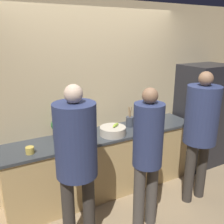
% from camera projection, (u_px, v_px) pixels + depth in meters
% --- Properties ---
extents(ground_plane, '(14.00, 14.00, 0.00)m').
position_uv_depth(ground_plane, '(117.00, 202.00, 3.36)').
color(ground_plane, '#9E8460').
extents(wall_back, '(5.20, 0.06, 2.60)m').
position_uv_depth(wall_back, '(95.00, 98.00, 3.50)').
color(wall_back, '#D6BC8C').
rests_on(wall_back, ground_plane).
extents(counter, '(2.74, 0.61, 0.88)m').
position_uv_depth(counter, '(105.00, 162.00, 3.51)').
color(counter, tan).
rests_on(counter, ground_plane).
extents(refrigerator, '(0.78, 0.64, 1.70)m').
position_uv_depth(refrigerator, '(202.00, 116.00, 4.20)').
color(refrigerator, '#232328').
rests_on(refrigerator, ground_plane).
extents(person_left, '(0.41, 0.41, 1.74)m').
position_uv_depth(person_left, '(76.00, 153.00, 2.40)').
color(person_left, '#38332D').
rests_on(person_left, ground_plane).
extents(person_center, '(0.32, 0.32, 1.65)m').
position_uv_depth(person_center, '(148.00, 150.00, 2.68)').
color(person_center, '#4C4742').
rests_on(person_center, ground_plane).
extents(person_right, '(0.41, 0.41, 1.74)m').
position_uv_depth(person_right, '(201.00, 124.00, 3.13)').
color(person_right, '#38332D').
rests_on(person_right, ground_plane).
extents(fruit_bowl, '(0.34, 0.34, 0.15)m').
position_uv_depth(fruit_bowl, '(113.00, 131.00, 3.30)').
color(fruit_bowl, beige).
rests_on(fruit_bowl, counter).
extents(utensil_crock, '(0.11, 0.11, 0.29)m').
position_uv_depth(utensil_crock, '(130.00, 121.00, 3.59)').
color(utensil_crock, '#3D424C').
rests_on(utensil_crock, counter).
extents(bottle_clear, '(0.07, 0.07, 0.17)m').
position_uv_depth(bottle_clear, '(79.00, 129.00, 3.34)').
color(bottle_clear, silver).
rests_on(bottle_clear, counter).
extents(cup_black, '(0.08, 0.08, 0.09)m').
position_uv_depth(cup_black, '(143.00, 121.00, 3.68)').
color(cup_black, '#28282D').
rests_on(cup_black, counter).
extents(cup_yellow, '(0.10, 0.10, 0.08)m').
position_uv_depth(cup_yellow, '(30.00, 150.00, 2.78)').
color(cup_yellow, gold).
rests_on(cup_yellow, counter).
extents(potted_plant, '(0.16, 0.16, 0.27)m').
position_uv_depth(potted_plant, '(58.00, 128.00, 3.15)').
color(potted_plant, '#3D3D42').
rests_on(potted_plant, counter).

